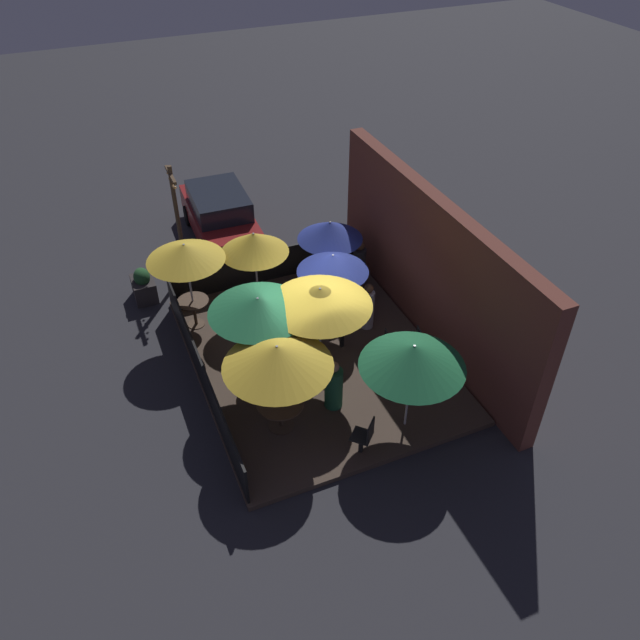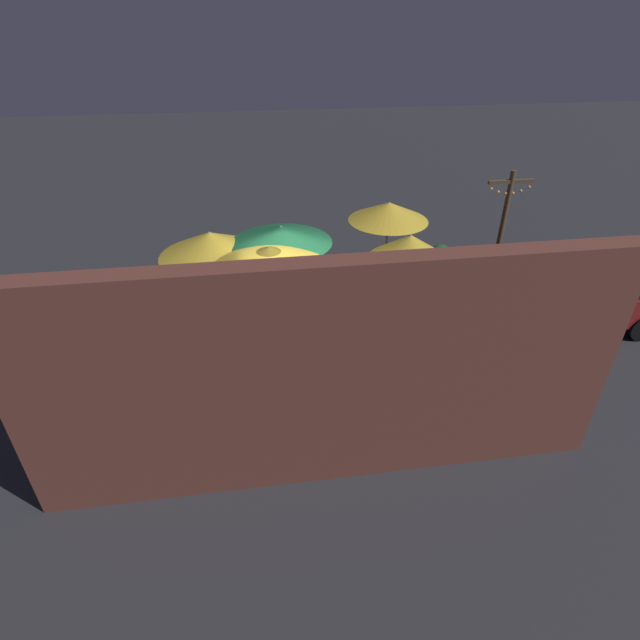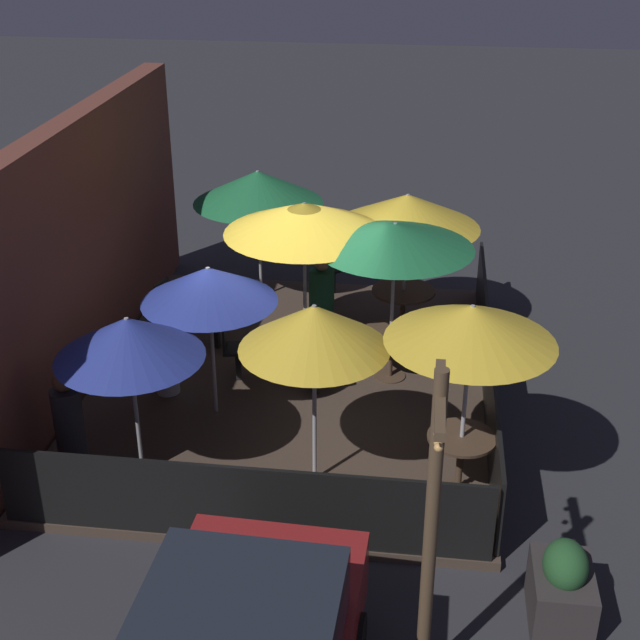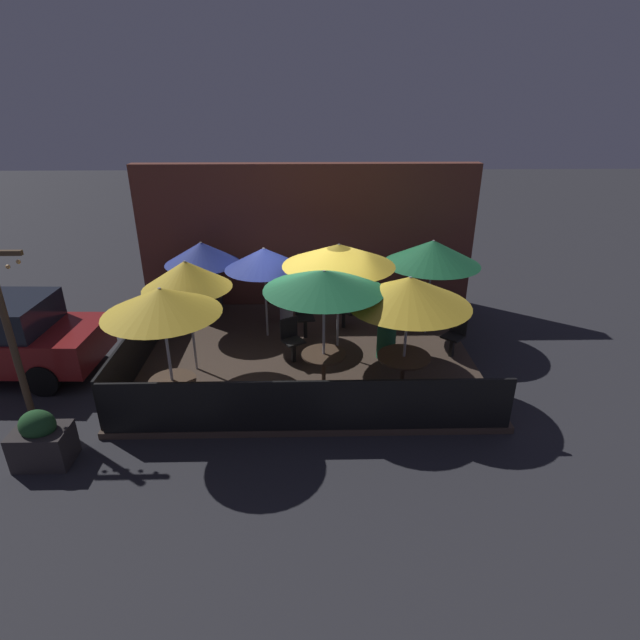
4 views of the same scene
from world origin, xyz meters
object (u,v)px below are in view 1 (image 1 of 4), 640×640
at_px(patio_umbrella_7, 333,263).
at_px(patio_umbrella_3, 330,230).
at_px(patio_chair_1, 296,334).
at_px(patio_umbrella_0, 258,305).
at_px(patio_umbrella_6, 254,243).
at_px(dining_table_2, 194,306).
at_px(parked_car_0, 220,215).
at_px(patron_0, 334,387).
at_px(patio_chair_2, 365,436).
at_px(patio_umbrella_4, 413,356).
at_px(patron_1, 359,264).
at_px(patio_umbrella_5, 320,297).
at_px(planter_box, 144,286).
at_px(patio_umbrella_2, 185,252).
at_px(dining_table_1, 280,407).
at_px(dining_table_0, 262,361).
at_px(patio_chair_4, 382,348).
at_px(light_post, 177,214).
at_px(patio_umbrella_1, 277,356).
at_px(patron_2, 368,307).
at_px(patio_chair_0, 414,345).
at_px(patio_chair_3, 344,329).

bearing_deg(patio_umbrella_7, patio_umbrella_3, 158.87).
bearing_deg(patio_umbrella_7, patio_chair_1, -63.45).
distance_m(patio_umbrella_0, patio_umbrella_3, 3.95).
xyz_separation_m(patio_umbrella_3, patio_umbrella_6, (0.13, -2.10, 0.20)).
xyz_separation_m(dining_table_2, parked_car_0, (-4.00, 1.83, 0.13)).
height_order(patio_umbrella_0, patron_0, patio_umbrella_0).
height_order(patio_chair_2, patron_0, patron_0).
distance_m(patio_umbrella_4, patio_chair_1, 3.67).
bearing_deg(patio_umbrella_7, patron_1, 134.75).
distance_m(patio_chair_2, patron_0, 1.46).
distance_m(patio_umbrella_4, patio_umbrella_5, 2.42).
relative_size(patio_umbrella_7, planter_box, 2.25).
xyz_separation_m(patio_umbrella_2, patron_0, (3.95, 2.12, -1.64)).
relative_size(dining_table_1, planter_box, 1.06).
xyz_separation_m(patio_umbrella_3, parked_car_0, (-3.87, -1.97, -1.12)).
height_order(dining_table_0, dining_table_2, dining_table_2).
xyz_separation_m(patio_umbrella_0, patio_chair_4, (0.57, 2.75, -1.68)).
xyz_separation_m(patio_umbrella_6, dining_table_1, (4.08, -0.86, -1.47)).
bearing_deg(patio_umbrella_6, patron_0, 6.03).
xyz_separation_m(dining_table_0, dining_table_2, (-2.59, -0.95, 0.03)).
bearing_deg(dining_table_2, light_post, 172.58).
height_order(patio_umbrella_4, patio_chair_4, patio_umbrella_4).
height_order(patio_umbrella_1, patio_chair_2, patio_umbrella_1).
xyz_separation_m(patio_umbrella_6, dining_table_2, (0.00, -1.70, -1.45)).
bearing_deg(dining_table_1, patio_chair_2, 44.61).
relative_size(patio_umbrella_1, planter_box, 2.41).
height_order(patio_umbrella_2, patio_chair_2, patio_umbrella_2).
relative_size(patio_umbrella_6, light_post, 0.71).
relative_size(patio_umbrella_5, patio_chair_1, 2.62).
distance_m(patio_umbrella_2, patio_chair_2, 6.06).
relative_size(dining_table_2, patio_chair_1, 0.84).
xyz_separation_m(patio_umbrella_0, patron_1, (-2.67, 3.72, -1.57)).
bearing_deg(patron_2, patio_umbrella_7, -44.04).
bearing_deg(patio_umbrella_2, light_post, 172.58).
bearing_deg(patio_umbrella_1, patron_0, 95.82).
bearing_deg(dining_table_1, planter_box, -162.92).
bearing_deg(patio_chair_1, patio_umbrella_7, 175.49).
height_order(dining_table_2, patio_chair_0, patio_chair_0).
relative_size(patio_umbrella_5, dining_table_2, 3.10).
height_order(patio_umbrella_0, patio_chair_0, patio_umbrella_0).
distance_m(dining_table_0, patron_2, 3.17).
distance_m(patio_chair_0, patron_2, 1.68).
height_order(patio_umbrella_4, patio_umbrella_6, patio_umbrella_6).
distance_m(patio_umbrella_1, patio_chair_3, 3.32).
distance_m(patio_umbrella_1, parked_car_0, 8.24).
relative_size(dining_table_1, patron_0, 0.79).
bearing_deg(patio_umbrella_0, patron_0, 40.54).
xyz_separation_m(dining_table_2, patio_chair_4, (3.16, 3.70, -0.10)).
xyz_separation_m(patio_umbrella_6, patio_umbrella_7, (1.34, 1.53, -0.17)).
distance_m(patio_umbrella_2, planter_box, 2.80).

